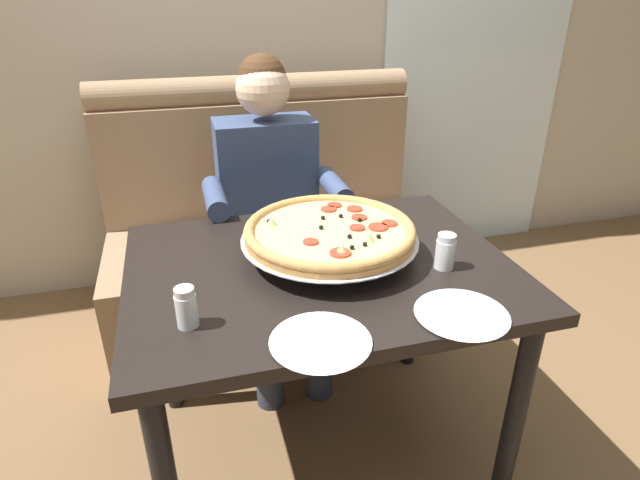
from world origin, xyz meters
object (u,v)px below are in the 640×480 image
(plate_near_left, at_px, (462,312))
(shaker_parmesan, at_px, (187,310))
(diner_main, at_px, (272,202))
(shaker_oregano, at_px, (445,254))
(pizza, at_px, (330,232))
(dining_table, at_px, (321,292))
(plate_near_right, at_px, (321,339))
(booth_bench, at_px, (270,241))

(plate_near_left, bearing_deg, shaker_parmesan, 168.05)
(diner_main, distance_m, plate_near_left, 1.04)
(shaker_oregano, xyz_separation_m, shaker_parmesan, (-0.74, -0.10, -0.00))
(pizza, bearing_deg, shaker_oregano, -28.06)
(dining_table, bearing_deg, pizza, 47.87)
(diner_main, relative_size, shaker_oregano, 11.86)
(dining_table, distance_m, shaker_oregano, 0.39)
(pizza, bearing_deg, diner_main, 97.00)
(shaker_oregano, height_order, plate_near_right, shaker_oregano)
(booth_bench, distance_m, shaker_parmesan, 1.25)
(booth_bench, bearing_deg, dining_table, -90.00)
(dining_table, distance_m, diner_main, 0.64)
(pizza, distance_m, shaker_parmesan, 0.51)
(plate_near_left, bearing_deg, booth_bench, 102.20)
(dining_table, bearing_deg, plate_near_right, -105.59)
(shaker_oregano, xyz_separation_m, plate_near_left, (-0.07, -0.24, -0.04))
(plate_near_left, bearing_deg, plate_near_right, -177.98)
(booth_bench, bearing_deg, plate_near_right, -94.63)
(pizza, xyz_separation_m, plate_near_right, (-0.14, -0.41, -0.07))
(plate_near_left, bearing_deg, diner_main, 106.99)
(dining_table, relative_size, plate_near_right, 4.68)
(dining_table, bearing_deg, diner_main, 92.78)
(dining_table, relative_size, diner_main, 0.89)
(diner_main, distance_m, plate_near_right, 1.01)
(plate_near_right, bearing_deg, dining_table, 74.41)
(dining_table, xyz_separation_m, plate_near_right, (-0.10, -0.37, 0.11))
(pizza, relative_size, shaker_oregano, 5.01)
(dining_table, relative_size, plate_near_left, 4.73)
(dining_table, bearing_deg, booth_bench, 90.00)
(booth_bench, xyz_separation_m, dining_table, (0.00, -0.90, 0.26))
(plate_near_left, bearing_deg, pizza, 119.84)
(shaker_parmesan, bearing_deg, plate_near_right, -27.71)
(shaker_parmesan, xyz_separation_m, plate_near_right, (0.29, -0.15, -0.04))
(dining_table, distance_m, plate_near_right, 0.40)
(booth_bench, height_order, shaker_oregano, booth_bench)
(booth_bench, xyz_separation_m, plate_near_right, (-0.10, -1.27, 0.36))
(shaker_oregano, bearing_deg, dining_table, 161.41)
(diner_main, height_order, shaker_parmesan, diner_main)
(booth_bench, distance_m, pizza, 0.96)
(diner_main, height_order, pizza, diner_main)
(booth_bench, distance_m, shaker_oregano, 1.15)
(diner_main, bearing_deg, pizza, -83.00)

